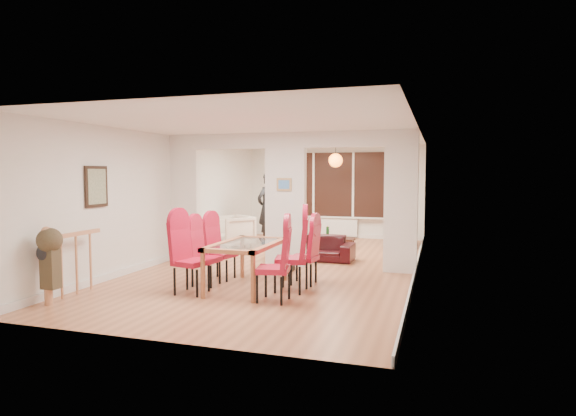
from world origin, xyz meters
The scene contains 24 objects.
floor centered at (0.00, 0.00, 0.00)m, with size 5.00×9.00×0.01m, color #B06B47.
room_walls centered at (0.00, 0.00, 1.30)m, with size 5.00×9.00×2.60m, color silver, non-canonical shape.
divider_wall centered at (0.00, 0.00, 1.30)m, with size 5.00×0.18×2.60m, color white.
bay_window_blinds centered at (0.00, 4.44, 1.50)m, with size 3.00×0.08×1.80m, color black.
radiator centered at (0.00, 4.40, 0.30)m, with size 1.40×0.08×0.50m, color white.
pendant_light centered at (0.30, 3.30, 2.15)m, with size 0.36×0.36×0.36m, color orange.
stair_newel centered at (-2.25, -3.20, 0.55)m, with size 0.40×1.20×1.10m, color tan, non-canonical shape.
wall_poster centered at (-2.47, -2.40, 1.60)m, with size 0.04×0.52×0.67m, color gray.
pillar_photo centered at (0.00, -0.10, 1.60)m, with size 0.30×0.03×0.25m, color #4C8CD8.
dining_table centered at (0.00, -2.01, 0.37)m, with size 0.88×1.57×0.73m, color #AB643F, non-canonical shape.
dining_chair_la centered at (-0.68, -2.53, 0.56)m, with size 0.45×0.45×1.13m, color #B4122E, non-canonical shape.
dining_chair_lb centered at (-0.72, -1.99, 0.51)m, with size 0.41×0.41×1.01m, color #B4122E, non-canonical shape.
dining_chair_lc centered at (-0.67, -1.51, 0.51)m, with size 0.41×0.41×1.03m, color #B4122E, non-canonical shape.
dining_chair_ra centered at (0.64, -2.58, 0.55)m, with size 0.44×0.44×1.09m, color #B4122E, non-canonical shape.
dining_chair_rb centered at (0.71, -1.95, 0.59)m, with size 0.47×0.47×1.17m, color #B4122E, non-canonical shape.
dining_chair_rc centered at (0.77, -1.43, 0.51)m, with size 0.41×0.41×1.02m, color #B4122E, non-canonical shape.
sofa centered at (0.31, 0.81, 0.26)m, with size 1.77×0.69×0.52m, color black.
armchair centered at (-1.94, 1.78, 0.40)m, with size 0.85×0.87×0.79m, color beige.
person centered at (-1.30, 2.57, 0.93)m, with size 0.44×0.68×1.86m, color black.
television centered at (2.00, 3.25, 0.29)m, with size 0.13×1.00×0.58m, color black.
coffee_table centered at (0.40, 2.63, 0.12)m, with size 1.00×0.50×0.23m, color black, non-canonical shape.
bottle centered at (0.27, 2.55, 0.38)m, with size 0.07×0.07×0.30m, color #143F19.
bowl centered at (0.57, 2.53, 0.26)m, with size 0.22×0.22×0.06m, color black.
shoes centered at (0.18, -0.49, 0.05)m, with size 0.24×0.26×0.10m, color black, non-canonical shape.
Camera 1 is at (2.85, -8.93, 1.81)m, focal length 30.00 mm.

